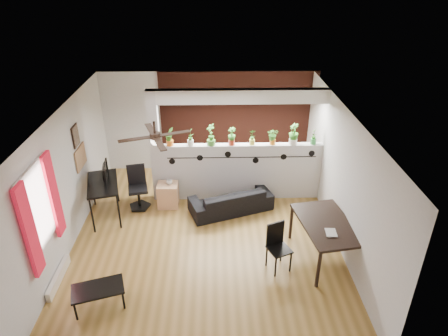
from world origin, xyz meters
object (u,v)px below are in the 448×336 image
coffee_table (98,290)px  potted_plant_5 (273,136)px  potted_plant_0 (169,136)px  ceiling_fan (155,138)px  potted_plant_6 (294,133)px  computer_desk (103,186)px  folding_chair (277,242)px  potted_plant_3 (232,136)px  office_chair (138,190)px  potted_plant_2 (211,134)px  potted_plant_7 (314,136)px  sofa (231,200)px  cube_shelf (168,195)px  dining_table (326,227)px  cup (169,182)px  potted_plant_4 (252,136)px  potted_plant_1 (190,136)px

coffee_table → potted_plant_5: bearing=46.1°
potted_plant_0 → ceiling_fan: bearing=-90.6°
ceiling_fan → potted_plant_6: 3.35m
computer_desk → folding_chair: bearing=-26.1°
coffee_table → potted_plant_3: bearing=55.5°
computer_desk → office_chair: bearing=28.8°
potted_plant_0 → potted_plant_2: potted_plant_2 is taller
potted_plant_2 → potted_plant_7: bearing=-0.0°
potted_plant_0 → folding_chair: 3.34m
potted_plant_3 → sofa: potted_plant_3 is taller
potted_plant_6 → folding_chair: bearing=-104.9°
cube_shelf → dining_table: bearing=-30.6°
cup → dining_table: 3.54m
potted_plant_5 → cube_shelf: bearing=-171.7°
potted_plant_5 → potted_plant_7: size_ratio=1.02×
potted_plant_0 → computer_desk: 1.76m
potted_plant_4 → sofa: potted_plant_4 is taller
ceiling_fan → sofa: size_ratio=0.69×
dining_table → folding_chair: (-0.91, -0.20, -0.17)m
folding_chair → coffee_table: 3.10m
potted_plant_7 → folding_chair: size_ratio=0.41×
potted_plant_0 → potted_plant_1: 0.45m
potted_plant_1 → coffee_table: size_ratio=0.44×
ceiling_fan → potted_plant_5: bearing=38.3°
potted_plant_3 → coffee_table: (-2.25, -3.28, -1.23)m
sofa → dining_table: 2.37m
cup → potted_plant_2: bearing=20.0°
potted_plant_5 → dining_table: (0.72, -2.20, -0.84)m
potted_plant_0 → potted_plant_6: potted_plant_6 is taller
potted_plant_5 → dining_table: bearing=-71.8°
ceiling_fan → coffee_table: ceiling_fan is taller
cube_shelf → potted_plant_4: bearing=10.9°
dining_table → potted_plant_1: bearing=139.0°
potted_plant_6 → potted_plant_1: bearing=-180.0°
dining_table → sofa: bearing=135.2°
potted_plant_1 → potted_plant_6: bearing=0.0°
ceiling_fan → office_chair: 2.48m
folding_chair → coffee_table: folding_chair is taller
potted_plant_5 → folding_chair: potted_plant_5 is taller
potted_plant_7 → office_chair: 4.07m
potted_plant_6 → cube_shelf: 3.11m
cube_shelf → potted_plant_2: bearing=19.7°
potted_plant_4 → potted_plant_1: bearing=-180.0°
office_chair → coffee_table: 2.92m
ceiling_fan → potted_plant_3: 2.39m
potted_plant_0 → coffee_table: 3.62m
potted_plant_3 → office_chair: (-2.09, -0.36, -1.13)m
potted_plant_4 → coffee_table: 4.42m
potted_plant_1 → potted_plant_2: 0.45m
potted_plant_1 → potted_plant_7: size_ratio=1.07×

